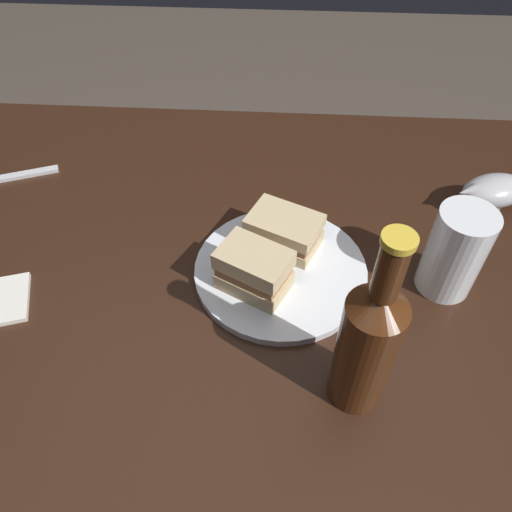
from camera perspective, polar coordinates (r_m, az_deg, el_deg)
ground_plane at (r=1.47m, az=-1.61°, el=-21.41°), size 6.00×6.00×0.00m
dining_table at (r=1.11m, az=-2.03°, el=-14.28°), size 1.23×0.90×0.78m
plate at (r=0.77m, az=2.84°, el=-1.69°), size 0.27×0.27×0.01m
sandwich_half_left at (r=0.78m, az=3.24°, el=2.93°), size 0.13×0.11×0.06m
sandwich_half_right at (r=0.72m, az=-0.24°, el=-1.62°), size 0.12×0.11×0.07m
potato_wedge_front at (r=0.77m, az=0.46°, el=0.09°), size 0.04×0.03×0.01m
potato_wedge_middle at (r=0.75m, az=-1.88°, el=-1.98°), size 0.05×0.05×0.02m
potato_wedge_back at (r=0.75m, az=-1.08°, el=-2.21°), size 0.06×0.04×0.02m
potato_wedge_left_edge at (r=0.82m, az=0.69°, el=3.41°), size 0.05×0.03×0.01m
pint_glass at (r=0.77m, az=21.73°, el=-0.08°), size 0.08×0.08×0.14m
gravy_boat at (r=0.95m, az=25.62°, el=6.75°), size 0.14×0.10×0.07m
cider_bottle at (r=0.58m, az=12.69°, el=-9.82°), size 0.07×0.07×0.28m
fork at (r=1.05m, az=-26.58°, el=8.10°), size 0.17×0.08×0.01m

